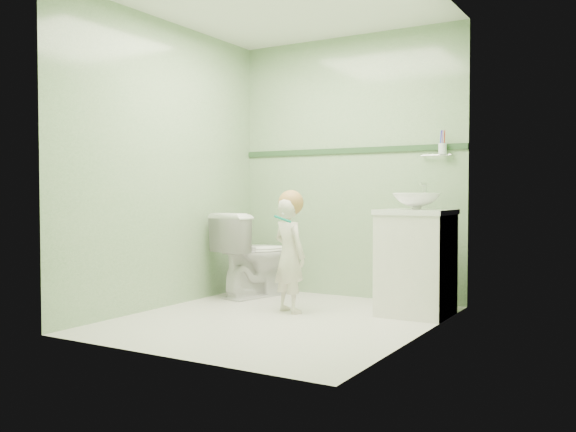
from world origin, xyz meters
The scene contains 12 objects.
ground centered at (0.00, 0.00, 0.00)m, with size 2.50×2.50×0.00m, color silver.
room_shell centered at (0.00, 0.00, 1.20)m, with size 2.50×2.54×2.40m.
trim_stripe centered at (0.00, 1.24, 1.35)m, with size 2.20×0.02×0.05m, color #2C4D2C.
vanity centered at (0.84, 0.70, 0.40)m, with size 0.52×0.50×0.80m, color white.
counter centered at (0.84, 0.70, 0.81)m, with size 0.54×0.52×0.04m, color white.
basin centered at (0.84, 0.70, 0.89)m, with size 0.37×0.37×0.13m, color white.
faucet centered at (0.84, 0.89, 0.97)m, with size 0.03×0.13×0.18m.
cup_holder centered at (0.89, 1.18, 1.33)m, with size 0.26×0.07×0.21m.
toilet centered at (-0.74, 0.80, 0.39)m, with size 0.44×0.77×0.78m, color white.
toddler centered at (-0.08, 0.30, 0.46)m, with size 0.33×0.22×0.92m, color beige.
hair_cap centered at (-0.08, 0.33, 0.88)m, with size 0.20×0.20×0.20m, color #AB7B42.
teal_toothbrush centered at (-0.05, 0.16, 0.76)m, with size 0.11×0.14×0.08m.
Camera 1 is at (2.43, -3.97, 0.95)m, focal length 38.62 mm.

